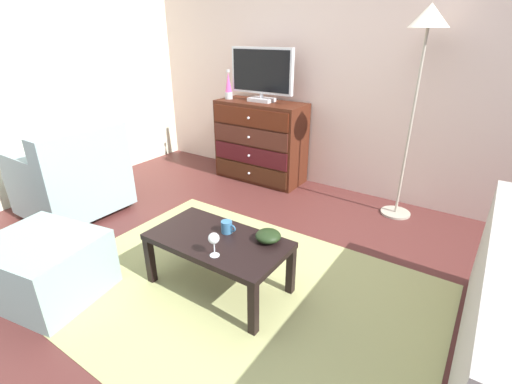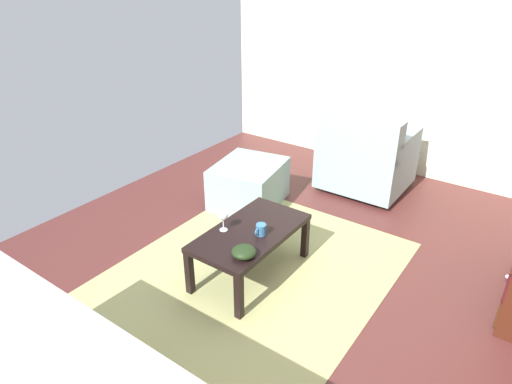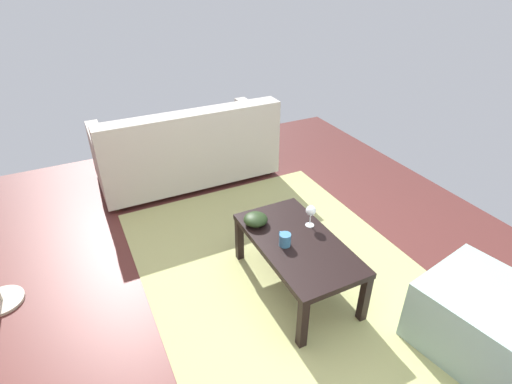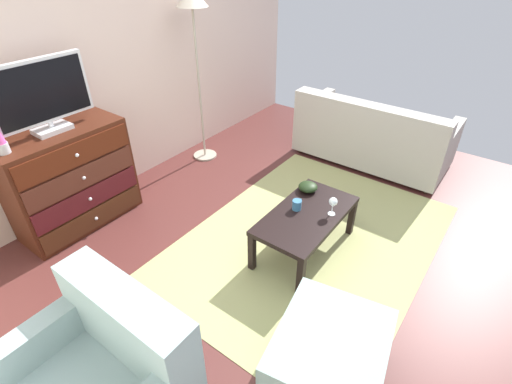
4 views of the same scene
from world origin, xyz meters
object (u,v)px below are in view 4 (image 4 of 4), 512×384
object	(u,v)px
mug	(297,205)
standing_lamp	(193,16)
couch_large	(372,137)
bowl_decorative	(308,187)
wine_glass	(333,202)
coffee_table	(306,218)
tv	(41,95)
dresser	(71,180)
ottoman	(328,360)

from	to	relation	value
mug	standing_lamp	distance (m)	2.21
mug	couch_large	size ratio (longest dim) A/B	0.07
mug	bowl_decorative	distance (m)	0.30
bowl_decorative	standing_lamp	bearing A→B (deg)	75.28
wine_glass	bowl_decorative	xyz separation A→B (m)	(0.18, 0.33, -0.08)
coffee_table	standing_lamp	world-z (taller)	standing_lamp
mug	standing_lamp	bearing A→B (deg)	67.25
standing_lamp	coffee_table	bearing A→B (deg)	-111.82
bowl_decorative	couch_large	xyz separation A→B (m)	(1.53, 0.02, -0.11)
coffee_table	wine_glass	world-z (taller)	wine_glass
couch_large	standing_lamp	bearing A→B (deg)	123.21
tv	coffee_table	bearing A→B (deg)	-64.70
coffee_table	bowl_decorative	distance (m)	0.35
dresser	mug	world-z (taller)	dresser
tv	bowl_decorative	xyz separation A→B (m)	(1.20, -1.75, -0.80)
couch_large	standing_lamp	xyz separation A→B (m)	(-1.09, 1.66, 1.28)
dresser	ottoman	xyz separation A→B (m)	(-0.03, -2.58, -0.25)
bowl_decorative	dresser	bearing A→B (deg)	124.66
tv	mug	xyz separation A→B (m)	(0.91, -1.81, -0.80)
bowl_decorative	couch_large	size ratio (longest dim) A/B	0.10
tv	dresser	bearing A→B (deg)	-77.99
mug	ottoman	bearing A→B (deg)	-139.48
ottoman	standing_lamp	distance (m)	3.33
coffee_table	standing_lamp	bearing A→B (deg)	68.18
dresser	mug	bearing A→B (deg)	-63.22
dresser	coffee_table	xyz separation A→B (m)	(0.90, -1.89, -0.12)
dresser	ottoman	world-z (taller)	dresser
standing_lamp	wine_glass	bearing A→B (deg)	-107.27
tv	standing_lamp	world-z (taller)	standing_lamp
tv	couch_large	bearing A→B (deg)	-32.45
coffee_table	standing_lamp	distance (m)	2.34
wine_glass	couch_large	xyz separation A→B (m)	(1.71, 0.34, -0.19)
dresser	couch_large	xyz separation A→B (m)	(2.72, -1.71, -0.15)
wine_glass	standing_lamp	size ratio (longest dim) A/B	0.08
couch_large	ottoman	bearing A→B (deg)	-162.36
couch_large	wine_glass	bearing A→B (deg)	-168.72
mug	ottoman	xyz separation A→B (m)	(-0.93, -0.79, -0.23)
wine_glass	standing_lamp	distance (m)	2.36
mug	bowl_decorative	size ratio (longest dim) A/B	0.68
dresser	tv	xyz separation A→B (m)	(-0.01, 0.02, 0.77)
wine_glass	dresser	bearing A→B (deg)	116.23
wine_glass	tv	bearing A→B (deg)	116.08
wine_glass	couch_large	world-z (taller)	couch_large
mug	bowl_decorative	xyz separation A→B (m)	(0.29, 0.06, -0.01)
wine_glass	mug	distance (m)	0.29
mug	standing_lamp	size ratio (longest dim) A/B	0.06
tv	couch_large	distance (m)	3.36
coffee_table	mug	distance (m)	0.13
ottoman	wine_glass	bearing A→B (deg)	27.18
dresser	mug	distance (m)	2.00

